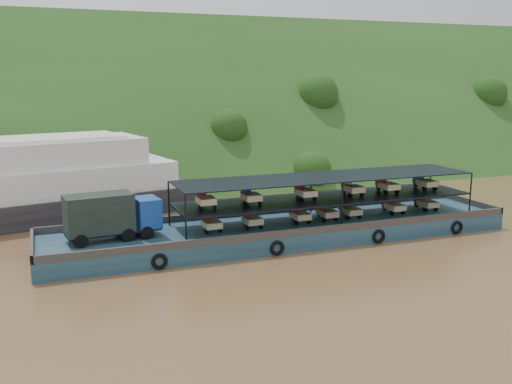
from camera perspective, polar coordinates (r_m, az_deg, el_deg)
name	(u,v)px	position (r m, az deg, el deg)	size (l,w,h in m)	color
ground	(295,240)	(42.64, 3.97, -4.78)	(160.00, 160.00, 0.00)	brown
hillside	(181,169)	(76.05, -7.53, 2.34)	(140.00, 28.00, 28.00)	#1E3B15
cargo_barge	(274,226)	(42.11, 1.80, -3.42)	(35.00, 7.18, 4.54)	#143247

